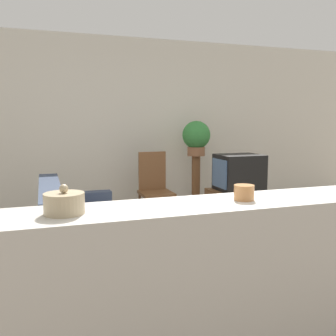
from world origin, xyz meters
The scene contains 11 objects.
ground_plane centered at (0.00, 0.00, 0.00)m, with size 14.00×14.00×0.00m, color #756656.
wall_back centered at (0.00, 3.43, 1.35)m, with size 9.00×0.06×2.70m.
couch centered at (-0.82, 1.24, 0.29)m, with size 0.81×1.65×0.81m.
tv_stand centered at (1.38, 2.01, 0.24)m, with size 0.75×0.58×0.48m.
television centered at (1.37, 2.01, 0.72)m, with size 0.59×0.49×0.49m.
wooden_chair centered at (0.35, 2.54, 0.52)m, with size 0.44×0.44×0.98m.
plant_stand centered at (1.12, 2.88, 0.44)m, with size 0.13×0.13×0.88m.
potted_plant centered at (1.12, 2.88, 1.17)m, with size 0.43×0.43×0.54m.
foreground_counter centered at (0.00, -0.59, 0.49)m, with size 2.88×0.44×0.97m.
decorative_bowl centered at (-1.04, -0.59, 1.03)m, with size 0.20×0.20×0.15m.
candle_jar centered at (-0.06, -0.59, 1.02)m, with size 0.11×0.11×0.09m.
Camera 1 is at (-1.13, -2.43, 1.42)m, focal length 40.00 mm.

